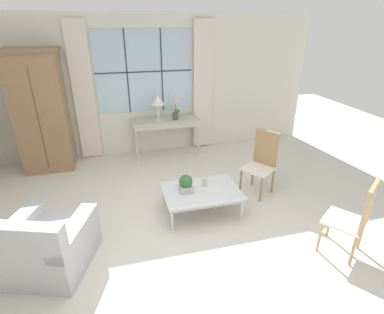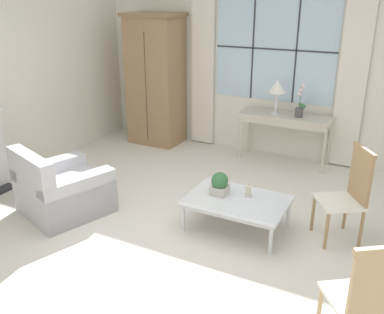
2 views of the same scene
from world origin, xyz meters
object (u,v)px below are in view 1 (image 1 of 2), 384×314
Objects in this scene: side_chair_wooden at (262,159)px; potted_plant_small at (186,184)px; pillar_candle at (204,182)px; armoire at (41,112)px; accent_chair_wooden at (356,216)px; coffee_table at (201,192)px; armchair_upholstered at (46,247)px; table_lamp at (158,101)px; potted_orchid at (175,111)px; console_table at (166,124)px.

potted_plant_small is at bearing -166.34° from side_chair_wooden.
pillar_candle is at bearing -167.37° from side_chair_wooden.
armoire is 5.30m from accent_chair_wooden.
accent_chair_wooden is (0.37, -1.67, -0.02)m from side_chair_wooden.
armchair_upholstered is at bearing -163.20° from coffee_table.
coffee_table is at bearing 138.71° from accent_chair_wooden.
side_chair_wooden reaches higher than pillar_candle.
table_lamp is 3.68× the size of pillar_candle.
armoire is 4.31× the size of potted_orchid.
armoire is at bearing 137.71° from coffee_table.
console_table is 3.93m from accent_chair_wooden.
potted_plant_small is (0.04, -2.20, -0.68)m from table_lamp.
accent_chair_wooden reaches higher than pillar_candle.
armchair_upholstered is (-2.12, -2.85, -0.67)m from potted_orchid.
pillar_candle is (-1.42, 1.43, -0.13)m from accent_chair_wooden.
potted_orchid is at bearing 3.37° from table_lamp.
table_lamp reaches higher than console_table.
table_lamp is 0.43m from potted_orchid.
armoire is at bearing 97.94° from armchair_upholstered.
armoire is 2.15m from table_lamp.
pillar_candle is (0.35, -2.10, -0.75)m from table_lamp.
table_lamp is 2.41m from side_chair_wooden.
coffee_table is at bearing -5.75° from potted_plant_small.
coffee_table is at bearing -124.81° from pillar_candle.
armoire is at bearing 152.50° from side_chair_wooden.
console_table reaches higher than pillar_candle.
console_table is 2.17m from pillar_candle.
accent_chair_wooden is at bearing -41.91° from armoire.
armoire is at bearing 140.22° from pillar_candle.
coffee_table is at bearing -162.66° from side_chair_wooden.
pillar_candle is at bearing -80.45° from table_lamp.
potted_orchid reaches higher than console_table.
pillar_candle is (0.08, 0.12, 0.10)m from coffee_table.
potted_plant_small is 0.33m from pillar_candle.
potted_orchid reaches higher than potted_plant_small.
coffee_table is 4.23× the size of potted_plant_small.
armchair_upholstered is 1.15× the size of accent_chair_wooden.
potted_plant_small is (1.80, 0.64, 0.23)m from armchair_upholstered.
side_chair_wooden is (1.25, -1.92, -0.11)m from console_table.
armchair_upholstered is at bearing -160.56° from potted_plant_small.
table_lamp is 0.48× the size of coffee_table.
armoire is at bearing -179.15° from potted_orchid.
potted_orchid is 0.44× the size of armchair_upholstered.
table_lamp is 2.39m from coffee_table.
armoire reaches higher than pillar_candle.
side_chair_wooden is 0.94× the size of coffee_table.
side_chair_wooden is (1.04, -1.89, -0.37)m from potted_orchid.
potted_orchid is (2.51, 0.04, -0.17)m from armoire.
potted_orchid is at bearing 0.85° from armoire.
coffee_table is (0.27, -2.22, -0.85)m from table_lamp.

